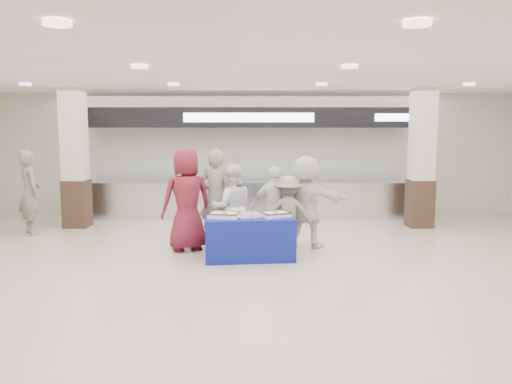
{
  "coord_description": "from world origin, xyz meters",
  "views": [
    {
      "loc": [
        0.14,
        -7.3,
        2.31
      ],
      "look_at": [
        0.17,
        1.6,
        1.15
      ],
      "focal_mm": 35.0,
      "sensor_mm": 36.0,
      "label": 1
    }
  ],
  "objects_px": {
    "soldier_bg": "(30,192)",
    "soldier_a": "(216,198)",
    "display_table": "(249,238)",
    "chef_tall": "(232,207)",
    "cupcake_tray": "(251,215)",
    "sheet_cake_right": "(275,214)",
    "civilian_maroon": "(187,200)",
    "chef_short": "(275,207)",
    "civilian_white": "(306,201)",
    "soldier_b": "(288,213)",
    "sheet_cake_left": "(224,214)"
  },
  "relations": [
    {
      "from": "civilian_maroon",
      "to": "civilian_white",
      "type": "bearing_deg",
      "value": 161.19
    },
    {
      "from": "sheet_cake_left",
      "to": "sheet_cake_right",
      "type": "distance_m",
      "value": 0.9
    },
    {
      "from": "soldier_b",
      "to": "civilian_white",
      "type": "distance_m",
      "value": 0.47
    },
    {
      "from": "civilian_maroon",
      "to": "chef_short",
      "type": "distance_m",
      "value": 1.7
    },
    {
      "from": "display_table",
      "to": "civilian_maroon",
      "type": "height_order",
      "value": "civilian_maroon"
    },
    {
      "from": "soldier_b",
      "to": "chef_short",
      "type": "bearing_deg",
      "value": -36.25
    },
    {
      "from": "chef_tall",
      "to": "soldier_bg",
      "type": "relative_size",
      "value": 0.89
    },
    {
      "from": "soldier_b",
      "to": "soldier_bg",
      "type": "relative_size",
      "value": 0.77
    },
    {
      "from": "civilian_white",
      "to": "soldier_bg",
      "type": "height_order",
      "value": "soldier_bg"
    },
    {
      "from": "civilian_maroon",
      "to": "cupcake_tray",
      "type": "bearing_deg",
      "value": 126.02
    },
    {
      "from": "display_table",
      "to": "soldier_a",
      "type": "bearing_deg",
      "value": 119.98
    },
    {
      "from": "display_table",
      "to": "cupcake_tray",
      "type": "relative_size",
      "value": 2.83
    },
    {
      "from": "soldier_a",
      "to": "chef_short",
      "type": "height_order",
      "value": "soldier_a"
    },
    {
      "from": "sheet_cake_left",
      "to": "soldier_a",
      "type": "xyz_separation_m",
      "value": [
        -0.21,
        0.97,
        0.15
      ]
    },
    {
      "from": "soldier_a",
      "to": "soldier_b",
      "type": "relative_size",
      "value": 1.35
    },
    {
      "from": "chef_short",
      "to": "cupcake_tray",
      "type": "bearing_deg",
      "value": 69.6
    },
    {
      "from": "sheet_cake_right",
      "to": "soldier_b",
      "type": "distance_m",
      "value": 0.68
    },
    {
      "from": "sheet_cake_right",
      "to": "soldier_b",
      "type": "xyz_separation_m",
      "value": [
        0.27,
        0.62,
        -0.09
      ]
    },
    {
      "from": "cupcake_tray",
      "to": "sheet_cake_left",
      "type": "bearing_deg",
      "value": -177.59
    },
    {
      "from": "soldier_bg",
      "to": "soldier_a",
      "type": "bearing_deg",
      "value": -146.92
    },
    {
      "from": "soldier_b",
      "to": "soldier_a",
      "type": "bearing_deg",
      "value": -8.23
    },
    {
      "from": "sheet_cake_left",
      "to": "chef_tall",
      "type": "relative_size",
      "value": 0.35
    },
    {
      "from": "civilian_maroon",
      "to": "chef_short",
      "type": "bearing_deg",
      "value": 161.61
    },
    {
      "from": "civilian_maroon",
      "to": "soldier_a",
      "type": "height_order",
      "value": "civilian_maroon"
    },
    {
      "from": "cupcake_tray",
      "to": "civilian_white",
      "type": "bearing_deg",
      "value": 40.79
    },
    {
      "from": "soldier_a",
      "to": "chef_tall",
      "type": "bearing_deg",
      "value": 150.94
    },
    {
      "from": "cupcake_tray",
      "to": "civilian_white",
      "type": "distance_m",
      "value": 1.41
    },
    {
      "from": "cupcake_tray",
      "to": "soldier_a",
      "type": "distance_m",
      "value": 1.18
    },
    {
      "from": "sheet_cake_left",
      "to": "cupcake_tray",
      "type": "bearing_deg",
      "value": 2.41
    },
    {
      "from": "cupcake_tray",
      "to": "chef_tall",
      "type": "bearing_deg",
      "value": 118.12
    },
    {
      "from": "soldier_b",
      "to": "cupcake_tray",
      "type": "bearing_deg",
      "value": 46.76
    },
    {
      "from": "chef_short",
      "to": "civilian_maroon",
      "type": "bearing_deg",
      "value": 14.62
    },
    {
      "from": "sheet_cake_right",
      "to": "soldier_a",
      "type": "relative_size",
      "value": 0.3
    },
    {
      "from": "sheet_cake_left",
      "to": "soldier_a",
      "type": "relative_size",
      "value": 0.3
    },
    {
      "from": "display_table",
      "to": "sheet_cake_right",
      "type": "height_order",
      "value": "sheet_cake_right"
    },
    {
      "from": "display_table",
      "to": "chef_tall",
      "type": "height_order",
      "value": "chef_tall"
    },
    {
      "from": "cupcake_tray",
      "to": "soldier_bg",
      "type": "distance_m",
      "value": 5.26
    },
    {
      "from": "display_table",
      "to": "civilian_white",
      "type": "xyz_separation_m",
      "value": [
        1.09,
        0.88,
        0.52
      ]
    },
    {
      "from": "soldier_a",
      "to": "soldier_b",
      "type": "bearing_deg",
      "value": -179.26
    },
    {
      "from": "display_table",
      "to": "civilian_maroon",
      "type": "xyz_separation_m",
      "value": [
        -1.19,
        0.64,
        0.59
      ]
    },
    {
      "from": "cupcake_tray",
      "to": "soldier_bg",
      "type": "relative_size",
      "value": 0.3
    },
    {
      "from": "sheet_cake_right",
      "to": "soldier_bg",
      "type": "xyz_separation_m",
      "value": [
        -5.25,
        2.08,
        0.12
      ]
    },
    {
      "from": "chef_short",
      "to": "display_table",
      "type": "bearing_deg",
      "value": 67.43
    },
    {
      "from": "chef_short",
      "to": "soldier_b",
      "type": "relative_size",
      "value": 1.12
    },
    {
      "from": "civilian_white",
      "to": "civilian_maroon",
      "type": "bearing_deg",
      "value": 25.67
    },
    {
      "from": "sheet_cake_right",
      "to": "civilian_maroon",
      "type": "xyz_separation_m",
      "value": [
        -1.65,
        0.62,
        0.17
      ]
    },
    {
      "from": "cupcake_tray",
      "to": "civilian_white",
      "type": "xyz_separation_m",
      "value": [
        1.06,
        0.92,
        0.11
      ]
    },
    {
      "from": "soldier_a",
      "to": "chef_short",
      "type": "xyz_separation_m",
      "value": [
        1.14,
        -0.08,
        -0.16
      ]
    },
    {
      "from": "civilian_maroon",
      "to": "civilian_white",
      "type": "height_order",
      "value": "civilian_maroon"
    },
    {
      "from": "chef_tall",
      "to": "chef_short",
      "type": "height_order",
      "value": "chef_tall"
    }
  ]
}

